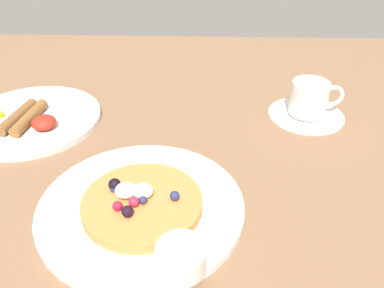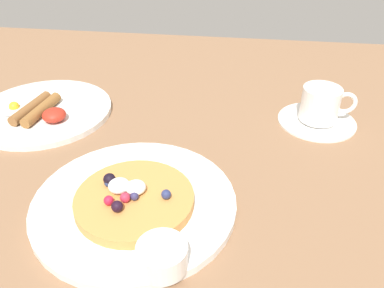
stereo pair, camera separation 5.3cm
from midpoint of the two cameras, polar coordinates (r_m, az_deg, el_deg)
name	(u,v)px [view 1 (the left image)]	position (r cm, az deg, el deg)	size (l,w,h in cm)	color
ground_plane	(166,179)	(64.42, -6.18, -5.18)	(190.91, 129.83, 3.00)	#866145
pancake_plate	(141,207)	(56.98, -10.00, -9.00)	(28.95, 28.95, 1.26)	white
pancake_with_berries	(141,203)	(55.29, -10.11, -8.43)	(16.59, 16.59, 3.31)	#CD8944
syrup_ramekin	(181,258)	(47.19, -4.91, -16.16)	(5.99, 5.99, 3.19)	white
breakfast_plate	(31,119)	(82.92, -24.00, 3.26)	(26.54, 26.54, 1.14)	white
fried_breakfast	(24,119)	(80.27, -24.81, 3.30)	(15.01, 11.41, 2.61)	brown
coffee_saucer	(306,114)	(80.26, 14.35, 4.15)	(14.67, 14.67, 0.79)	white
coffee_cup	(310,97)	(78.59, 14.87, 6.50)	(10.32, 7.12, 6.40)	white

